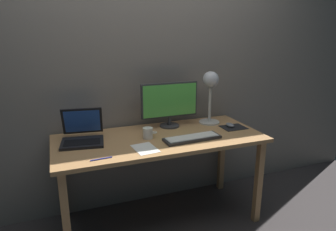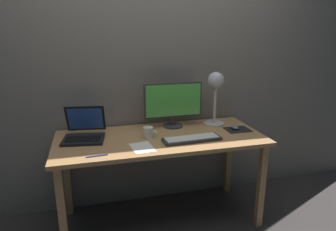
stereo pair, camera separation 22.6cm
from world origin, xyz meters
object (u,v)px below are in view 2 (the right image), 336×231
at_px(monitor, 173,102).
at_px(coffee_mug, 148,132).
at_px(desk_lamp, 216,88).
at_px(pen, 97,156).
at_px(keyboard_main, 192,139).
at_px(mouse, 234,127).
at_px(laptop, 85,129).

distance_m(monitor, coffee_mug, 0.37).
xyz_separation_m(monitor, desk_lamp, (0.37, -0.03, 0.11)).
xyz_separation_m(monitor, coffee_mug, (-0.26, -0.21, -0.17)).
bearing_deg(pen, desk_lamp, 23.86).
bearing_deg(desk_lamp, monitor, 175.32).
relative_size(keyboard_main, mouse, 4.65).
relative_size(laptop, pen, 2.58).
distance_m(mouse, coffee_mug, 0.73).
height_order(monitor, mouse, monitor).
xyz_separation_m(keyboard_main, pen, (-0.70, -0.12, -0.01)).
distance_m(monitor, desk_lamp, 0.38).
relative_size(desk_lamp, coffee_mug, 4.14).
distance_m(laptop, coffee_mug, 0.49).
bearing_deg(laptop, monitor, 6.68).
bearing_deg(monitor, pen, -143.65).
relative_size(laptop, coffee_mug, 3.26).
xyz_separation_m(keyboard_main, coffee_mug, (-0.30, 0.15, 0.03)).
height_order(monitor, pen, monitor).
distance_m(monitor, keyboard_main, 0.41).
xyz_separation_m(keyboard_main, laptop, (-0.77, 0.27, 0.05)).
relative_size(monitor, keyboard_main, 1.10).
bearing_deg(keyboard_main, pen, -170.05).
bearing_deg(mouse, laptop, 174.47).
bearing_deg(pen, monitor, 36.35).
xyz_separation_m(keyboard_main, mouse, (0.43, 0.16, 0.01)).
distance_m(keyboard_main, desk_lamp, 0.55).
relative_size(desk_lamp, pen, 3.28).
xyz_separation_m(laptop, coffee_mug, (0.47, -0.13, -0.02)).
relative_size(monitor, desk_lamp, 1.07).
height_order(keyboard_main, mouse, mouse).
height_order(laptop, desk_lamp, desk_lamp).
bearing_deg(mouse, pen, -166.06).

